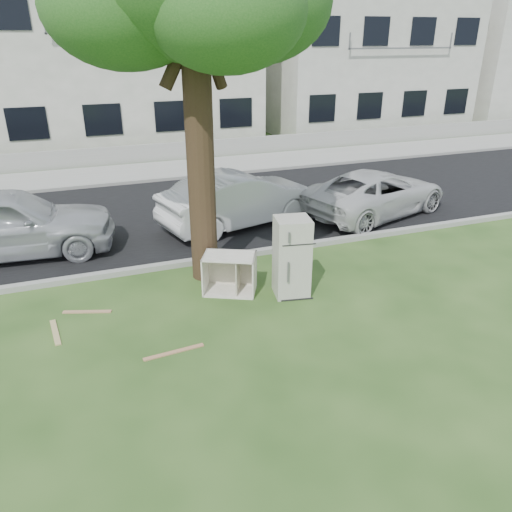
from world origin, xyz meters
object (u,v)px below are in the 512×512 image
object	(u,v)px
fridge	(292,257)
car_left	(7,223)
car_center	(240,199)
car_right	(376,193)
cabinet	(230,274)

from	to	relation	value
fridge	car_left	world-z (taller)	car_left
car_center	car_left	size ratio (longest dim) A/B	0.93
car_center	car_right	xyz separation A→B (m)	(3.85, -0.48, -0.09)
car_left	car_right	bearing A→B (deg)	-87.37
fridge	car_center	size ratio (longest dim) A/B	0.36
car_center	car_left	distance (m)	5.56
car_right	car_center	bearing A→B (deg)	65.19
car_center	car_right	world-z (taller)	car_center
car_center	car_left	bearing A→B (deg)	76.30
cabinet	car_left	distance (m)	5.40
car_center	car_left	xyz separation A→B (m)	(-5.56, -0.11, 0.08)
fridge	car_left	distance (m)	6.55
car_center	cabinet	bearing A→B (deg)	143.49
cabinet	car_right	xyz separation A→B (m)	(5.26, 3.07, 0.23)
fridge	car_center	bearing A→B (deg)	95.81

